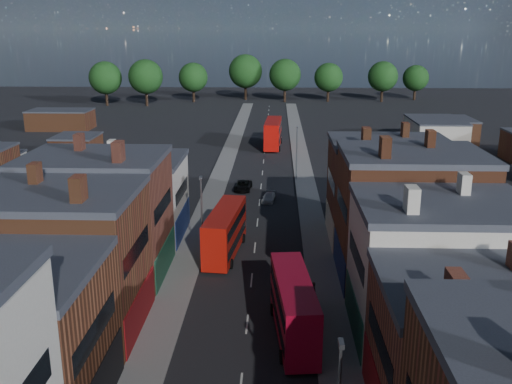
# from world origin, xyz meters

# --- Properties ---
(pavement_west) EXTENTS (3.00, 200.00, 0.12)m
(pavement_west) POSITION_xyz_m (-6.50, 50.00, 0.06)
(pavement_west) COLOR gray
(pavement_west) RESTS_ON ground
(pavement_east) EXTENTS (3.00, 200.00, 0.12)m
(pavement_east) POSITION_xyz_m (6.50, 50.00, 0.06)
(pavement_east) COLOR gray
(pavement_east) RESTS_ON ground
(lamp_post_2) EXTENTS (0.25, 0.70, 8.12)m
(lamp_post_2) POSITION_xyz_m (-5.20, 30.00, 4.70)
(lamp_post_2) COLOR slate
(lamp_post_2) RESTS_ON ground
(lamp_post_3) EXTENTS (0.25, 0.70, 8.12)m
(lamp_post_3) POSITION_xyz_m (5.20, 60.00, 4.70)
(lamp_post_3) COLOR slate
(lamp_post_3) RESTS_ON ground
(bus_0) EXTENTS (3.63, 11.03, 4.68)m
(bus_0) POSITION_xyz_m (-2.90, 30.09, 2.52)
(bus_0) COLOR red
(bus_0) RESTS_ON ground
(bus_1) EXTENTS (3.47, 10.80, 4.58)m
(bus_1) POSITION_xyz_m (3.50, 14.28, 2.47)
(bus_1) COLOR #AB0924
(bus_1) RESTS_ON ground
(bus_2) EXTENTS (3.49, 12.22, 5.23)m
(bus_2) POSITION_xyz_m (1.50, 84.19, 2.82)
(bus_2) COLOR #BD0D08
(bus_2) RESTS_ON ground
(car_2) EXTENTS (2.51, 4.85, 1.31)m
(car_2) POSITION_xyz_m (-2.48, 53.94, 0.65)
(car_2) COLOR black
(car_2) RESTS_ON ground
(car_3) EXTENTS (2.00, 3.91, 1.09)m
(car_3) POSITION_xyz_m (1.20, 48.63, 0.54)
(car_3) COLOR silver
(car_3) RESTS_ON ground
(ped_3) EXTENTS (0.59, 1.12, 1.84)m
(ped_3) POSITION_xyz_m (5.30, 19.58, 1.04)
(ped_3) COLOR #59554C
(ped_3) RESTS_ON pavement_east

